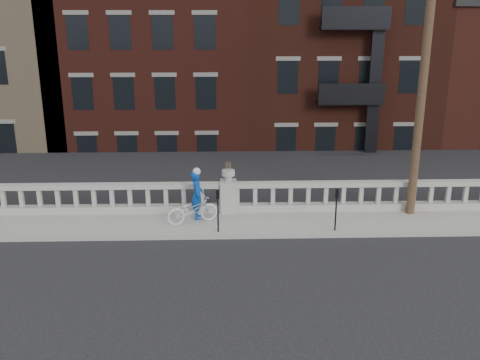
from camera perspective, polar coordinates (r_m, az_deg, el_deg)
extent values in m
plane|color=black|center=(14.89, -1.07, -9.25)|extent=(120.00, 120.00, 0.00)
cube|color=gray|center=(17.60, -1.20, -4.67)|extent=(32.00, 2.20, 0.15)
cube|color=gray|center=(18.41, -1.23, -2.98)|extent=(28.00, 0.34, 0.25)
cube|color=gray|center=(18.14, -1.25, -0.54)|extent=(28.00, 0.34, 0.16)
cube|color=gray|center=(18.27, -1.24, -1.73)|extent=(0.55, 0.55, 1.10)
cylinder|color=gray|center=(18.07, -1.25, 0.22)|extent=(0.24, 0.24, 0.20)
cylinder|color=gray|center=(18.01, -1.26, 0.76)|extent=(0.44, 0.44, 0.18)
cube|color=#605E59|center=(19.82, -1.19, -9.97)|extent=(36.00, 0.50, 5.15)
cube|color=black|center=(41.03, -1.49, 0.41)|extent=(80.00, 44.00, 0.50)
cube|color=#595651|center=(23.89, -6.12, -6.65)|extent=(16.00, 7.00, 4.00)
cube|color=#421A13|center=(33.82, -8.41, 9.19)|extent=(10.00, 14.00, 14.00)
cube|color=#3E1910|center=(34.06, 8.79, 10.50)|extent=(10.00, 14.00, 15.50)
cube|color=#4F2017|center=(37.40, 24.02, 7.11)|extent=(10.00, 14.00, 12.00)
cylinder|color=#422D1E|center=(18.13, 19.11, 11.61)|extent=(0.28, 0.28, 10.00)
cylinder|color=black|center=(16.58, -2.36, -3.77)|extent=(0.05, 0.05, 1.10)
cube|color=black|center=(16.34, -2.39, -1.55)|extent=(0.10, 0.08, 0.26)
cube|color=black|center=(16.29, -2.39, -1.46)|extent=(0.06, 0.01, 0.08)
cylinder|color=black|center=(16.93, 10.18, -3.58)|extent=(0.05, 0.05, 1.10)
cube|color=black|center=(16.71, 10.30, -1.40)|extent=(0.10, 0.08, 0.26)
cube|color=black|center=(16.65, 10.34, -1.32)|extent=(0.06, 0.01, 0.08)
imported|color=silver|center=(17.38, -5.08, -3.17)|extent=(1.79, 1.16, 0.89)
imported|color=#0B42AB|center=(17.63, -4.59, -1.59)|extent=(0.40, 0.60, 1.63)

